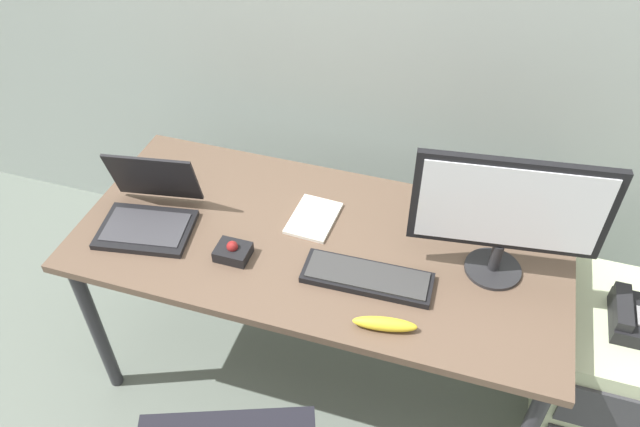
% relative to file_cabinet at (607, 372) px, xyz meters
% --- Properties ---
extents(ground_plane, '(8.00, 8.00, 0.00)m').
position_rel_file_cabinet_xyz_m(ground_plane, '(-1.05, -0.09, -0.29)').
color(ground_plane, slate).
extents(desk, '(1.65, 0.77, 0.73)m').
position_rel_file_cabinet_xyz_m(desk, '(-1.05, -0.09, 0.37)').
color(desk, brown).
rests_on(desk, ground).
extents(file_cabinet, '(0.42, 0.53, 0.58)m').
position_rel_file_cabinet_xyz_m(file_cabinet, '(0.00, 0.00, 0.00)').
color(file_cabinet, beige).
rests_on(file_cabinet, ground).
extents(desk_phone, '(0.17, 0.20, 0.09)m').
position_rel_file_cabinet_xyz_m(desk_phone, '(-0.01, -0.02, 0.33)').
color(desk_phone, black).
rests_on(desk_phone, file_cabinet).
extents(monitor_main, '(0.57, 0.18, 0.44)m').
position_rel_file_cabinet_xyz_m(monitor_main, '(-0.48, -0.06, 0.70)').
color(monitor_main, '#262628').
rests_on(monitor_main, desk).
extents(keyboard, '(0.41, 0.15, 0.03)m').
position_rel_file_cabinet_xyz_m(keyboard, '(-0.86, -0.22, 0.46)').
color(keyboard, black).
rests_on(keyboard, desk).
extents(laptop, '(0.35, 0.34, 0.23)m').
position_rel_file_cabinet_xyz_m(laptop, '(-1.64, -0.18, 0.50)').
color(laptop, black).
rests_on(laptop, desk).
extents(trackball_mouse, '(0.11, 0.09, 0.07)m').
position_rel_file_cabinet_xyz_m(trackball_mouse, '(-1.30, -0.25, 0.47)').
color(trackball_mouse, black).
rests_on(trackball_mouse, desk).
extents(coffee_mug, '(0.09, 0.08, 0.11)m').
position_rel_file_cabinet_xyz_m(coffee_mug, '(-0.48, 0.20, 0.50)').
color(coffee_mug, black).
rests_on(coffee_mug, desk).
extents(paper_notepad, '(0.16, 0.22, 0.01)m').
position_rel_file_cabinet_xyz_m(paper_notepad, '(-1.10, -0.00, 0.45)').
color(paper_notepad, white).
rests_on(paper_notepad, desk).
extents(banana, '(0.19, 0.08, 0.04)m').
position_rel_file_cabinet_xyz_m(banana, '(-0.76, -0.39, 0.46)').
color(banana, yellow).
rests_on(banana, desk).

